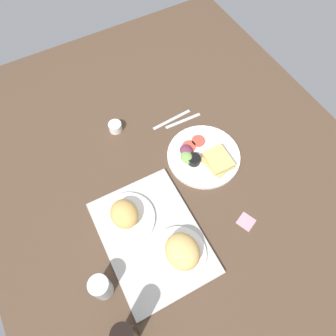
{
  "coord_description": "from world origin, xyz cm",
  "views": [
    {
      "loc": [
        -49.34,
        31.52,
        109.65
      ],
      "look_at": [
        2.0,
        3.0,
        4.0
      ],
      "focal_mm": 33.24,
      "sensor_mm": 36.0,
      "label": 1
    }
  ],
  "objects_px": {
    "plate_with_salad": "(204,156)",
    "espresso_cup": "(115,127)",
    "knife": "(172,119)",
    "drinking_glass": "(101,287)",
    "serving_tray": "(152,237)",
    "bread_plate_near": "(181,252)",
    "sticky_note": "(246,222)",
    "bread_plate_far": "(125,216)",
    "soda_bottle": "(126,336)",
    "fork": "(183,121)"
  },
  "relations": [
    {
      "from": "drinking_glass",
      "to": "sticky_note",
      "type": "distance_m",
      "value": 0.56
    },
    {
      "from": "plate_with_salad",
      "to": "knife",
      "type": "height_order",
      "value": "plate_with_salad"
    },
    {
      "from": "espresso_cup",
      "to": "sticky_note",
      "type": "bearing_deg",
      "value": -158.1
    },
    {
      "from": "serving_tray",
      "to": "bread_plate_near",
      "type": "height_order",
      "value": "bread_plate_near"
    },
    {
      "from": "bread_plate_far",
      "to": "sticky_note",
      "type": "distance_m",
      "value": 0.44
    },
    {
      "from": "bread_plate_near",
      "to": "soda_bottle",
      "type": "distance_m",
      "value": 0.3
    },
    {
      "from": "serving_tray",
      "to": "bread_plate_near",
      "type": "distance_m",
      "value": 0.13
    },
    {
      "from": "serving_tray",
      "to": "plate_with_salad",
      "type": "height_order",
      "value": "plate_with_salad"
    },
    {
      "from": "plate_with_salad",
      "to": "espresso_cup",
      "type": "distance_m",
      "value": 0.4
    },
    {
      "from": "bread_plate_near",
      "to": "knife",
      "type": "xyz_separation_m",
      "value": [
        0.53,
        -0.27,
        -0.06
      ]
    },
    {
      "from": "fork",
      "to": "plate_with_salad",
      "type": "bearing_deg",
      "value": 85.61
    },
    {
      "from": "bread_plate_far",
      "to": "plate_with_salad",
      "type": "distance_m",
      "value": 0.4
    },
    {
      "from": "soda_bottle",
      "to": "sticky_note",
      "type": "xyz_separation_m",
      "value": [
        0.13,
        -0.54,
        -0.09
      ]
    },
    {
      "from": "soda_bottle",
      "to": "sticky_note",
      "type": "distance_m",
      "value": 0.56
    },
    {
      "from": "sticky_note",
      "to": "espresso_cup",
      "type": "bearing_deg",
      "value": 21.9
    },
    {
      "from": "espresso_cup",
      "to": "bread_plate_near",
      "type": "bearing_deg",
      "value": 177.35
    },
    {
      "from": "bread_plate_near",
      "to": "fork",
      "type": "distance_m",
      "value": 0.59
    },
    {
      "from": "knife",
      "to": "bread_plate_far",
      "type": "bearing_deg",
      "value": 37.54
    },
    {
      "from": "drinking_glass",
      "to": "sticky_note",
      "type": "height_order",
      "value": "drinking_glass"
    },
    {
      "from": "bread_plate_near",
      "to": "knife",
      "type": "height_order",
      "value": "bread_plate_near"
    },
    {
      "from": "plate_with_salad",
      "to": "espresso_cup",
      "type": "bearing_deg",
      "value": 39.55
    },
    {
      "from": "plate_with_salad",
      "to": "knife",
      "type": "relative_size",
      "value": 1.57
    },
    {
      "from": "bread_plate_far",
      "to": "espresso_cup",
      "type": "bearing_deg",
      "value": -18.85
    },
    {
      "from": "serving_tray",
      "to": "bread_plate_far",
      "type": "xyz_separation_m",
      "value": [
        0.1,
        0.05,
        0.04
      ]
    },
    {
      "from": "sticky_note",
      "to": "knife",
      "type": "bearing_deg",
      "value": 0.92
    },
    {
      "from": "drinking_glass",
      "to": "soda_bottle",
      "type": "bearing_deg",
      "value": -175.05
    },
    {
      "from": "plate_with_salad",
      "to": "drinking_glass",
      "type": "bearing_deg",
      "value": 115.83
    },
    {
      "from": "espresso_cup",
      "to": "sticky_note",
      "type": "xyz_separation_m",
      "value": [
        -0.61,
        -0.25,
        -0.02
      ]
    },
    {
      "from": "espresso_cup",
      "to": "knife",
      "type": "xyz_separation_m",
      "value": [
        -0.07,
        -0.24,
        -0.02
      ]
    },
    {
      "from": "drinking_glass",
      "to": "knife",
      "type": "bearing_deg",
      "value": -46.95
    },
    {
      "from": "drinking_glass",
      "to": "serving_tray",
      "type": "bearing_deg",
      "value": -70.39
    },
    {
      "from": "fork",
      "to": "soda_bottle",
      "type": "bearing_deg",
      "value": 50.57
    },
    {
      "from": "bread_plate_near",
      "to": "soda_bottle",
      "type": "relative_size",
      "value": 1.06
    },
    {
      "from": "serving_tray",
      "to": "drinking_glass",
      "type": "xyz_separation_m",
      "value": [
        -0.08,
        0.22,
        0.05
      ]
    },
    {
      "from": "soda_bottle",
      "to": "espresso_cup",
      "type": "xyz_separation_m",
      "value": [
        0.74,
        -0.29,
        -0.07
      ]
    },
    {
      "from": "soda_bottle",
      "to": "knife",
      "type": "height_order",
      "value": "soda_bottle"
    },
    {
      "from": "plate_with_salad",
      "to": "drinking_glass",
      "type": "distance_m",
      "value": 0.62
    },
    {
      "from": "soda_bottle",
      "to": "espresso_cup",
      "type": "height_order",
      "value": "soda_bottle"
    },
    {
      "from": "bread_plate_far",
      "to": "fork",
      "type": "bearing_deg",
      "value": -54.4
    },
    {
      "from": "plate_with_salad",
      "to": "espresso_cup",
      "type": "relative_size",
      "value": 5.33
    },
    {
      "from": "serving_tray",
      "to": "bread_plate_near",
      "type": "relative_size",
      "value": 2.33
    },
    {
      "from": "plate_with_salad",
      "to": "soda_bottle",
      "type": "distance_m",
      "value": 0.7
    },
    {
      "from": "espresso_cup",
      "to": "sticky_note",
      "type": "distance_m",
      "value": 0.66
    },
    {
      "from": "bread_plate_far",
      "to": "sticky_note",
      "type": "relative_size",
      "value": 3.66
    },
    {
      "from": "serving_tray",
      "to": "espresso_cup",
      "type": "bearing_deg",
      "value": -9.54
    },
    {
      "from": "knife",
      "to": "drinking_glass",
      "type": "bearing_deg",
      "value": 39.47
    },
    {
      "from": "bread_plate_near",
      "to": "espresso_cup",
      "type": "height_order",
      "value": "bread_plate_near"
    },
    {
      "from": "knife",
      "to": "sticky_note",
      "type": "relative_size",
      "value": 3.39
    },
    {
      "from": "serving_tray",
      "to": "knife",
      "type": "xyz_separation_m",
      "value": [
        0.43,
        -0.32,
        -0.01
      ]
    },
    {
      "from": "bread_plate_near",
      "to": "bread_plate_far",
      "type": "distance_m",
      "value": 0.23
    }
  ]
}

